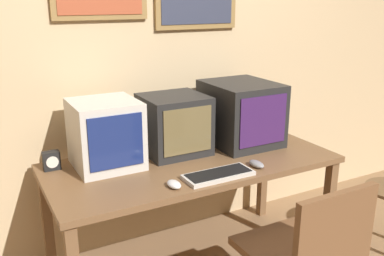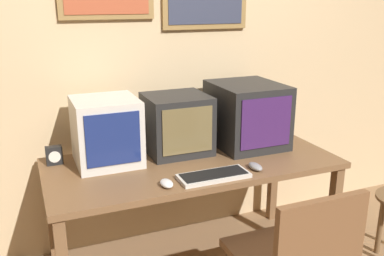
% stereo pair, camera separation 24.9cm
% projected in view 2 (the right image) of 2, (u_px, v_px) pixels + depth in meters
% --- Properties ---
extents(wall_back, '(8.00, 0.08, 2.60)m').
position_uv_depth(wall_back, '(163.00, 53.00, 2.83)').
color(wall_back, '#D1B284').
rests_on(wall_back, ground_plane).
extents(desk, '(1.71, 0.78, 0.73)m').
position_uv_depth(desk, '(192.00, 172.00, 2.57)').
color(desk, brown).
rests_on(desk, ground_plane).
extents(monitor_left, '(0.36, 0.38, 0.38)m').
position_uv_depth(monitor_left, '(106.00, 131.00, 2.47)').
color(monitor_left, beige).
rests_on(monitor_left, desk).
extents(monitor_center, '(0.38, 0.37, 0.36)m').
position_uv_depth(monitor_center, '(177.00, 124.00, 2.65)').
color(monitor_center, black).
rests_on(monitor_center, desk).
extents(monitor_right, '(0.42, 0.48, 0.41)m').
position_uv_depth(monitor_right, '(247.00, 115.00, 2.78)').
color(monitor_right, black).
rests_on(monitor_right, desk).
extents(keyboard_main, '(0.39, 0.16, 0.03)m').
position_uv_depth(keyboard_main, '(214.00, 176.00, 2.30)').
color(keyboard_main, beige).
rests_on(keyboard_main, desk).
extents(mouse_near_keyboard, '(0.06, 0.12, 0.03)m').
position_uv_depth(mouse_near_keyboard, '(255.00, 166.00, 2.42)').
color(mouse_near_keyboard, gray).
rests_on(mouse_near_keyboard, desk).
extents(mouse_far_corner, '(0.06, 0.10, 0.03)m').
position_uv_depth(mouse_far_corner, '(167.00, 183.00, 2.20)').
color(mouse_far_corner, silver).
rests_on(mouse_far_corner, desk).
extents(desk_clock, '(0.09, 0.06, 0.11)m').
position_uv_depth(desk_clock, '(54.00, 155.00, 2.48)').
color(desk_clock, black).
rests_on(desk_clock, desk).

